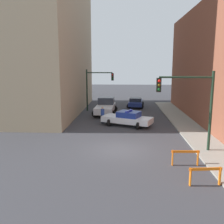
# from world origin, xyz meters

# --- Properties ---
(ground_plane) EXTENTS (120.00, 120.00, 0.00)m
(ground_plane) POSITION_xyz_m (0.00, 0.00, 0.00)
(ground_plane) COLOR #38383D
(sidewalk_right) EXTENTS (2.40, 44.00, 0.12)m
(sidewalk_right) POSITION_xyz_m (6.20, 0.00, 0.06)
(sidewalk_right) COLOR gray
(sidewalk_right) RESTS_ON ground_plane
(building_corner_left) EXTENTS (14.00, 20.00, 23.09)m
(building_corner_left) POSITION_xyz_m (-12.00, 14.00, 11.55)
(building_corner_left) COLOR tan
(building_corner_left) RESTS_ON ground_plane
(traffic_light_near) EXTENTS (3.64, 0.35, 5.20)m
(traffic_light_near) POSITION_xyz_m (4.73, -0.14, 3.53)
(traffic_light_near) COLOR black
(traffic_light_near) RESTS_ON sidewalk_right
(traffic_light_far) EXTENTS (3.44, 0.35, 5.20)m
(traffic_light_far) POSITION_xyz_m (-3.30, 14.67, 3.40)
(traffic_light_far) COLOR black
(traffic_light_far) RESTS_ON ground_plane
(police_car) EXTENTS (5.05, 3.56, 1.52)m
(police_car) POSITION_xyz_m (0.60, 6.91, 0.72)
(police_car) COLOR white
(police_car) RESTS_ON ground_plane
(white_truck) EXTENTS (2.77, 5.47, 1.90)m
(white_truck) POSITION_xyz_m (-1.92, 12.69, 0.91)
(white_truck) COLOR silver
(white_truck) RESTS_ON ground_plane
(parked_car_near) EXTENTS (2.52, 4.44, 1.31)m
(parked_car_near) POSITION_xyz_m (1.84, 17.96, 0.67)
(parked_car_near) COLOR navy
(parked_car_near) RESTS_ON ground_plane
(pedestrian_crossing) EXTENTS (0.40, 0.40, 1.66)m
(pedestrian_crossing) POSITION_xyz_m (-1.85, 7.82, 0.86)
(pedestrian_crossing) COLOR black
(pedestrian_crossing) RESTS_ON ground_plane
(barrier_front) EXTENTS (1.60, 0.33, 0.90)m
(barrier_front) POSITION_xyz_m (4.18, -4.99, 0.62)
(barrier_front) COLOR orange
(barrier_front) RESTS_ON ground_plane
(barrier_mid) EXTENTS (1.60, 0.22, 0.90)m
(barrier_mid) POSITION_xyz_m (3.81, -2.57, 0.62)
(barrier_mid) COLOR orange
(barrier_mid) RESTS_ON ground_plane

